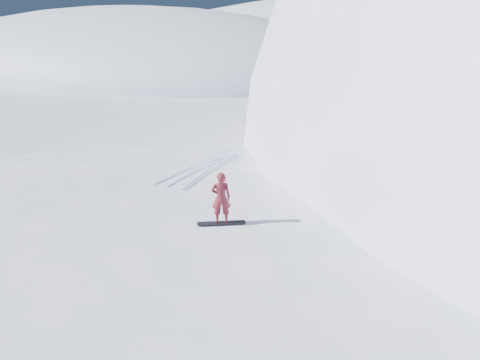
{
  "coord_description": "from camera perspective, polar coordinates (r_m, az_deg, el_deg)",
  "views": [
    {
      "loc": [
        9.75,
        -8.23,
        7.76
      ],
      "look_at": [
        2.64,
        2.21,
        3.5
      ],
      "focal_mm": 32.0,
      "sensor_mm": 36.0,
      "label": 1
    }
  ],
  "objects": [
    {
      "name": "far_ridge_a",
      "position": [
        105.24,
        -15.64,
        13.73
      ],
      "size": [
        120.0,
        70.0,
        28.0
      ],
      "primitive_type": "ellipsoid",
      "color": "white",
      "rests_on": "ground"
    },
    {
      "name": "ground",
      "position": [
        14.93,
        -13.65,
        -13.26
      ],
      "size": [
        400.0,
        400.0,
        0.0
      ],
      "primitive_type": "plane",
      "color": "white",
      "rests_on": "ground"
    },
    {
      "name": "vapor_plume",
      "position": [
        83.74,
        -13.84,
        12.78
      ],
      "size": [
        8.71,
        6.96,
        6.09
      ],
      "primitive_type": "ellipsoid",
      "color": "white",
      "rests_on": "ground"
    },
    {
      "name": "near_ridge",
      "position": [
        16.22,
        -3.29,
        -9.99
      ],
      "size": [
        36.0,
        28.0,
        4.8
      ],
      "primitive_type": "ellipsoid",
      "color": "white",
      "rests_on": "ground"
    },
    {
      "name": "board_tracks",
      "position": [
        18.61,
        -4.61,
        1.89
      ],
      "size": [
        2.31,
        5.95,
        0.04
      ],
      "color": "silver",
      "rests_on": "ground"
    },
    {
      "name": "snowboarder",
      "position": [
        12.66,
        -2.55,
        -2.4
      ],
      "size": [
        0.69,
        0.66,
        1.59
      ],
      "primitive_type": "imported",
      "rotation": [
        0.0,
        0.0,
        3.84
      ],
      "color": "maroon",
      "rests_on": "snowboard"
    },
    {
      "name": "snowboard",
      "position": [
        12.97,
        -2.5,
        -5.73
      ],
      "size": [
        1.29,
        1.14,
        0.02
      ],
      "primitive_type": "cube",
      "rotation": [
        0.0,
        0.0,
        0.7
      ],
      "color": "black",
      "rests_on": "near_ridge"
    },
    {
      "name": "far_ridge_c",
      "position": [
        128.51,
        11.78,
        14.78
      ],
      "size": [
        140.0,
        90.0,
        36.0
      ],
      "primitive_type": "ellipsoid",
      "color": "white",
      "rests_on": "ground"
    },
    {
      "name": "wind_bumps",
      "position": [
        16.54,
        -9.53,
        -9.63
      ],
      "size": [
        16.0,
        14.4,
        1.0
      ],
      "color": "white",
      "rests_on": "ground"
    }
  ]
}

